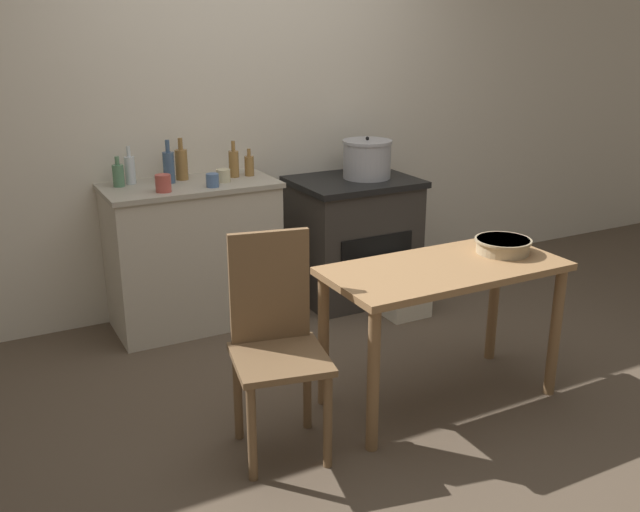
# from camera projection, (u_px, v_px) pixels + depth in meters

# --- Properties ---
(ground_plane) EXTENTS (14.00, 14.00, 0.00)m
(ground_plane) POSITION_uv_depth(u_px,v_px,m) (368.00, 392.00, 3.73)
(ground_plane) COLOR brown
(wall_back) EXTENTS (8.00, 0.07, 2.55)m
(wall_back) POSITION_uv_depth(u_px,v_px,m) (246.00, 112.00, 4.65)
(wall_back) COLOR beige
(wall_back) RESTS_ON ground_plane
(counter_cabinet) EXTENTS (1.04, 0.54, 0.91)m
(counter_cabinet) POSITION_uv_depth(u_px,v_px,m) (193.00, 254.00, 4.45)
(counter_cabinet) COLOR beige
(counter_cabinet) RESTS_ON ground_plane
(stove) EXTENTS (0.80, 0.66, 0.84)m
(stove) POSITION_uv_depth(u_px,v_px,m) (353.00, 238.00, 4.91)
(stove) COLOR #38332D
(stove) RESTS_ON ground_plane
(work_table) EXTENTS (1.18, 0.56, 0.72)m
(work_table) POSITION_uv_depth(u_px,v_px,m) (444.00, 288.00, 3.48)
(work_table) COLOR #997047
(work_table) RESTS_ON ground_plane
(chair) EXTENTS (0.47, 0.47, 0.99)m
(chair) POSITION_uv_depth(u_px,v_px,m) (276.00, 339.00, 3.13)
(chair) COLOR brown
(chair) RESTS_ON ground_plane
(flour_sack) EXTENTS (0.28, 0.20, 0.37)m
(flour_sack) POSITION_uv_depth(u_px,v_px,m) (407.00, 289.00, 4.62)
(flour_sack) COLOR beige
(flour_sack) RESTS_ON ground_plane
(stock_pot) EXTENTS (0.33, 0.33, 0.28)m
(stock_pot) POSITION_uv_depth(u_px,v_px,m) (367.00, 159.00, 4.76)
(stock_pot) COLOR #A8A8AD
(stock_pot) RESTS_ON stove
(mixing_bowl_large) EXTENTS (0.29, 0.29, 0.07)m
(mixing_bowl_large) POSITION_uv_depth(u_px,v_px,m) (503.00, 245.00, 3.62)
(mixing_bowl_large) COLOR tan
(mixing_bowl_large) RESTS_ON work_table
(bottle_far_left) EXTENTS (0.06, 0.06, 0.23)m
(bottle_far_left) POSITION_uv_depth(u_px,v_px,m) (234.00, 163.00, 4.44)
(bottle_far_left) COLOR olive
(bottle_far_left) RESTS_ON counter_cabinet
(bottle_left) EXTENTS (0.07, 0.07, 0.26)m
(bottle_left) POSITION_uv_depth(u_px,v_px,m) (169.00, 166.00, 4.28)
(bottle_left) COLOR #3D5675
(bottle_left) RESTS_ON counter_cabinet
(bottle_mid_left) EXTENTS (0.07, 0.07, 0.18)m
(bottle_mid_left) POSITION_uv_depth(u_px,v_px,m) (118.00, 175.00, 4.20)
(bottle_mid_left) COLOR #517F5B
(bottle_mid_left) RESTS_ON counter_cabinet
(bottle_center_left) EXTENTS (0.06, 0.06, 0.17)m
(bottle_center_left) POSITION_uv_depth(u_px,v_px,m) (249.00, 165.00, 4.49)
(bottle_center_left) COLOR olive
(bottle_center_left) RESTS_ON counter_cabinet
(bottle_center) EXTENTS (0.06, 0.06, 0.23)m
(bottle_center) POSITION_uv_depth(u_px,v_px,m) (130.00, 169.00, 4.26)
(bottle_center) COLOR silver
(bottle_center) RESTS_ON counter_cabinet
(bottle_center_right) EXTENTS (0.08, 0.08, 0.26)m
(bottle_center_right) POSITION_uv_depth(u_px,v_px,m) (181.00, 164.00, 4.37)
(bottle_center_right) COLOR olive
(bottle_center_right) RESTS_ON counter_cabinet
(cup_mid_right) EXTENTS (0.08, 0.08, 0.08)m
(cup_mid_right) POSITION_uv_depth(u_px,v_px,m) (212.00, 180.00, 4.19)
(cup_mid_right) COLOR #4C6B99
(cup_mid_right) RESTS_ON counter_cabinet
(cup_right) EXTENTS (0.09, 0.09, 0.10)m
(cup_right) POSITION_uv_depth(u_px,v_px,m) (163.00, 183.00, 4.07)
(cup_right) COLOR #B74C42
(cup_right) RESTS_ON counter_cabinet
(cup_far_right) EXTENTS (0.09, 0.09, 0.08)m
(cup_far_right) POSITION_uv_depth(u_px,v_px,m) (223.00, 176.00, 4.32)
(cup_far_right) COLOR beige
(cup_far_right) RESTS_ON counter_cabinet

